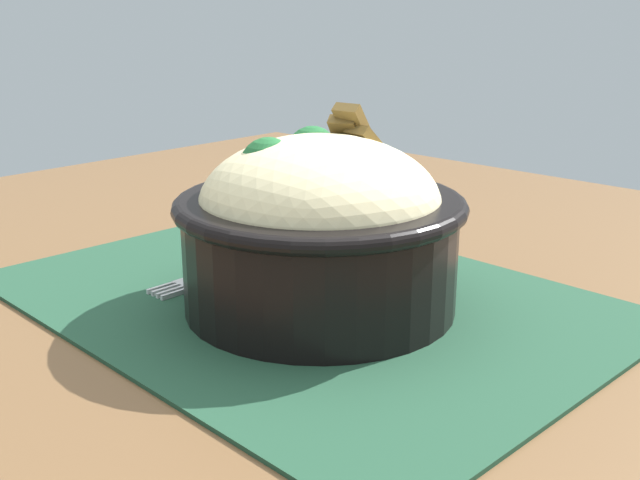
{
  "coord_description": "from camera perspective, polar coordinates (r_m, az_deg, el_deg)",
  "views": [
    {
      "loc": [
        -0.37,
        0.41,
        0.91
      ],
      "look_at": [
        -0.01,
        0.03,
        0.75
      ],
      "focal_mm": 43.61,
      "sensor_mm": 36.0,
      "label": 1
    }
  ],
  "objects": [
    {
      "name": "table",
      "position": [
        0.62,
        1.06,
        -9.35
      ],
      "size": [
        1.16,
        0.99,
        0.7
      ],
      "color": "brown",
      "rests_on": "ground_plane"
    },
    {
      "name": "placemat",
      "position": [
        0.58,
        -1.17,
        -4.28
      ],
      "size": [
        0.45,
        0.34,
        0.0
      ],
      "primitive_type": "cube",
      "rotation": [
        0.0,
        0.0,
        -0.04
      ],
      "color": "#1E422D",
      "rests_on": "table"
    },
    {
      "name": "bowl",
      "position": [
        0.54,
        -0.03,
        1.05
      ],
      "size": [
        0.23,
        0.23,
        0.14
      ],
      "color": "black",
      "rests_on": "placemat"
    },
    {
      "name": "fork",
      "position": [
        0.62,
        -7.87,
        -2.69
      ],
      "size": [
        0.02,
        0.12,
        0.0
      ],
      "color": "silver",
      "rests_on": "placemat"
    }
  ]
}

